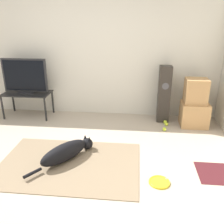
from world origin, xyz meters
TOP-DOWN VIEW (x-y plane):
  - ground_plane at (0.00, 0.00)m, footprint 12.00×12.00m
  - wall_back at (0.00, 2.10)m, footprint 8.00×0.06m
  - area_rug at (0.14, 0.14)m, footprint 1.91×1.29m
  - dog at (0.08, 0.25)m, footprint 0.72×0.95m
  - frisbee at (1.34, -0.14)m, footprint 0.26×0.26m
  - cardboard_box_lower at (2.08, 1.62)m, footprint 0.48×0.39m
  - cardboard_box_upper at (2.06, 1.63)m, footprint 0.38×0.31m
  - floor_speaker at (1.53, 1.80)m, footprint 0.22×0.22m
  - tv_stand at (-1.11, 1.76)m, footprint 0.91×0.49m
  - tv at (-1.11, 1.77)m, footprint 0.86×0.20m
  - tennis_ball_by_boxes at (1.57, 1.65)m, footprint 0.07×0.07m
  - tennis_ball_near_speaker at (1.53, 1.34)m, footprint 0.07×0.07m
  - tennis_ball_loose_on_carpet at (1.59, 1.56)m, footprint 0.07×0.07m
  - door_mat at (2.17, 0.13)m, footprint 0.65×0.50m

SIDE VIEW (x-z plane):
  - ground_plane at x=0.00m, z-range 0.00..0.00m
  - door_mat at x=2.17m, z-range 0.00..0.01m
  - area_rug at x=0.14m, z-range 0.00..0.01m
  - frisbee at x=1.34m, z-range 0.00..0.03m
  - tennis_ball_by_boxes at x=1.57m, z-range 0.00..0.07m
  - tennis_ball_near_speaker at x=1.53m, z-range 0.00..0.07m
  - tennis_ball_loose_on_carpet at x=1.59m, z-range 0.00..0.07m
  - dog at x=0.08m, z-range 0.01..0.26m
  - cardboard_box_lower at x=2.08m, z-range 0.00..0.44m
  - tv_stand at x=-1.11m, z-range 0.18..0.66m
  - floor_speaker at x=1.53m, z-range 0.00..1.06m
  - cardboard_box_upper at x=2.06m, z-range 0.44..0.88m
  - tv at x=-1.11m, z-range 0.48..1.14m
  - wall_back at x=0.00m, z-range 0.00..2.55m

